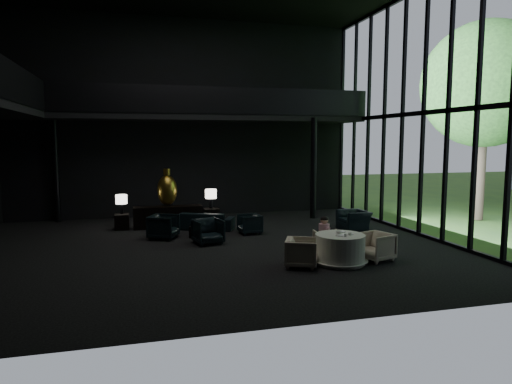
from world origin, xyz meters
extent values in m
cube|color=black|center=(0.00, 0.00, 0.00)|extent=(14.00, 12.00, 0.02)
cube|color=black|center=(0.00, 6.00, 4.00)|extent=(14.00, 0.04, 8.00)
cube|color=black|center=(0.00, -6.00, 4.00)|extent=(14.00, 0.04, 8.00)
cube|color=black|center=(1.00, 5.00, 4.00)|extent=(12.00, 2.00, 0.25)
cube|color=black|center=(-5.00, 0.00, 4.60)|extent=(0.06, 12.00, 1.00)
cube|color=black|center=(1.00, 4.00, 4.60)|extent=(12.00, 0.06, 1.00)
cylinder|color=black|center=(-5.00, 5.70, 2.00)|extent=(0.24, 0.24, 4.00)
cylinder|color=black|center=(4.80, 4.00, 2.00)|extent=(0.24, 0.24, 4.00)
cylinder|color=#382D23|center=(11.00, 2.00, 2.45)|extent=(0.36, 0.36, 4.90)
sphere|color=#2B5E21|center=(11.00, 2.00, 5.25)|extent=(4.80, 4.80, 4.80)
cube|color=black|center=(-0.98, 3.46, 0.39)|extent=(2.43, 0.55, 0.77)
ellipsoid|color=#B77B29|center=(-0.98, 3.68, 1.33)|extent=(0.71, 0.71, 1.11)
cylinder|color=#B77B29|center=(-0.98, 3.68, 1.99)|extent=(0.24, 0.24, 0.22)
cube|color=black|center=(-2.58, 3.51, 0.27)|extent=(0.49, 0.49, 0.54)
cylinder|color=black|center=(-2.58, 3.65, 0.72)|extent=(0.12, 0.12, 0.35)
cylinder|color=white|center=(-2.58, 3.65, 1.05)|extent=(0.40, 0.40, 0.32)
cube|color=black|center=(0.62, 3.67, 0.30)|extent=(0.55, 0.55, 0.60)
cylinder|color=black|center=(0.62, 3.74, 0.79)|extent=(0.13, 0.13, 0.37)
cylinder|color=white|center=(0.62, 3.74, 1.14)|extent=(0.42, 0.42, 0.34)
imported|color=black|center=(0.24, 2.84, 0.41)|extent=(2.15, 1.40, 0.81)
imported|color=black|center=(-1.25, 1.59, 0.46)|extent=(1.14, 1.16, 0.92)
imported|color=black|center=(1.59, 1.65, 0.33)|extent=(0.67, 0.70, 0.67)
imported|color=black|center=(0.01, 0.53, 0.45)|extent=(1.02, 0.98, 0.89)
imported|color=black|center=(5.29, 1.39, 0.44)|extent=(0.68, 1.02, 0.87)
cube|color=black|center=(0.08, 1.65, 0.18)|extent=(1.09, 1.09, 0.37)
cylinder|color=white|center=(2.92, -2.53, 0.38)|extent=(1.26, 1.26, 0.75)
cone|color=white|center=(2.92, -2.53, 0.05)|extent=(1.42, 1.42, 0.10)
imported|color=#B2A890|center=(3.02, -1.55, 0.33)|extent=(0.71, 0.67, 0.66)
imported|color=tan|center=(3.95, -2.49, 0.41)|extent=(0.97, 1.00, 0.83)
imported|color=#B0ACA0|center=(1.86, -2.59, 0.40)|extent=(0.98, 1.00, 0.80)
cylinder|color=#CE9DBB|center=(2.87, -1.64, 0.66)|extent=(0.29, 0.29, 0.42)
sphere|color=#D8A884|center=(2.87, -1.64, 0.97)|extent=(0.21, 0.21, 0.21)
ellipsoid|color=black|center=(2.87, -1.64, 1.00)|extent=(0.22, 0.22, 0.15)
cylinder|color=white|center=(2.85, -2.68, 0.76)|extent=(0.29, 0.29, 0.01)
cylinder|color=white|center=(3.09, -2.25, 0.76)|extent=(0.30, 0.30, 0.02)
cylinder|color=white|center=(3.17, -2.62, 0.76)|extent=(0.19, 0.19, 0.01)
cylinder|color=white|center=(3.11, -2.69, 0.79)|extent=(0.09, 0.09, 0.06)
ellipsoid|color=white|center=(2.95, -2.39, 0.79)|extent=(0.15, 0.15, 0.08)
cylinder|color=#99999E|center=(2.92, -2.81, 0.78)|extent=(0.06, 0.06, 0.07)
camera|label=1|loc=(-2.04, -12.97, 3.13)|focal=32.00mm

